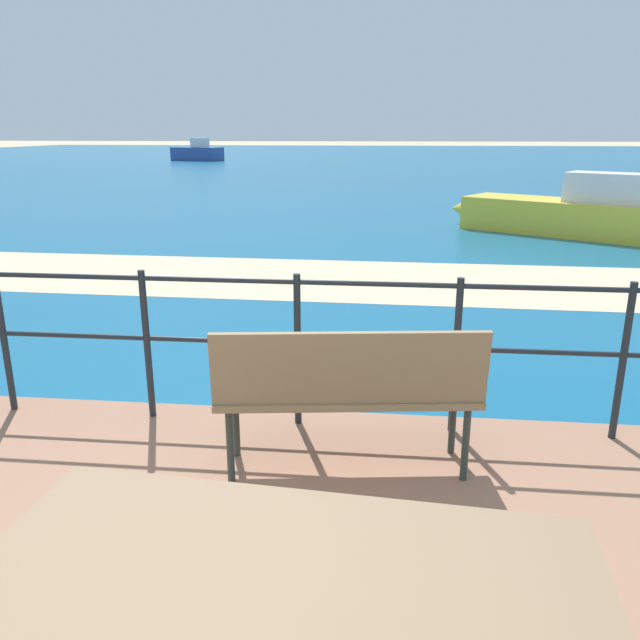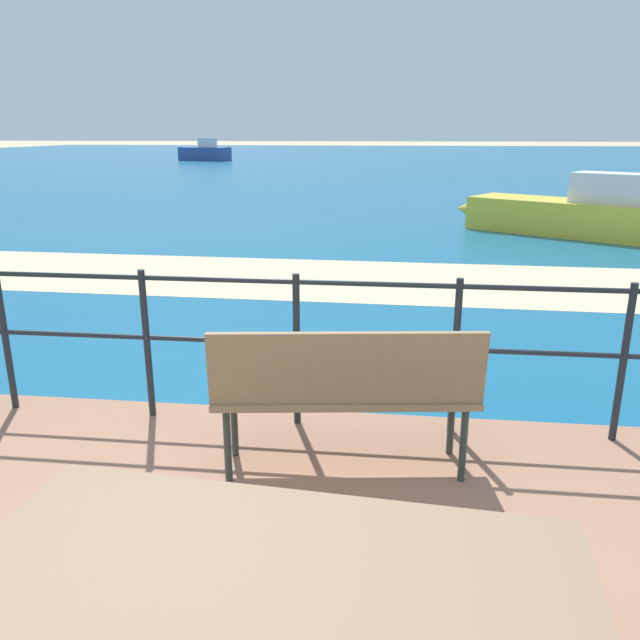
% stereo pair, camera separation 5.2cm
% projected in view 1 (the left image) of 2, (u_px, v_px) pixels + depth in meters
% --- Properties ---
extents(sea_water, '(90.00, 90.00, 0.01)m').
position_uv_depth(sea_water, '(381.00, 162.00, 39.90)').
color(sea_water, '#145B84').
rests_on(sea_water, ground).
extents(beach_strip, '(54.04, 3.57, 0.01)m').
position_uv_depth(beach_strip, '(345.00, 279.00, 8.29)').
color(beach_strip, beige).
rests_on(beach_strip, ground).
extents(picnic_table, '(1.74, 1.60, 0.75)m').
position_uv_depth(picnic_table, '(286.00, 627.00, 1.65)').
color(picnic_table, '#7A6047').
rests_on(picnic_table, patio_paving).
extents(park_bench, '(1.46, 0.60, 0.87)m').
position_uv_depth(park_bench, '(348.00, 386.00, 3.33)').
color(park_bench, '#8C704C').
rests_on(park_bench, patio_paving).
extents(railing_fence, '(5.94, 0.04, 0.99)m').
position_uv_depth(railing_fence, '(297.00, 333.00, 3.92)').
color(railing_fence, '#1E2328').
rests_on(railing_fence, patio_paving).
extents(boat_near, '(4.62, 3.43, 1.16)m').
position_uv_depth(boat_near, '(582.00, 215.00, 11.61)').
color(boat_near, yellow).
rests_on(boat_near, sea_water).
extents(boat_mid, '(3.89, 2.32, 1.43)m').
position_uv_depth(boat_mid, '(196.00, 153.00, 41.00)').
color(boat_mid, '#2D478C').
rests_on(boat_mid, sea_water).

